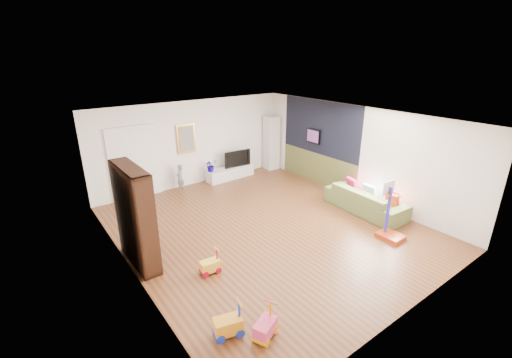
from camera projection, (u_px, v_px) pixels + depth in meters
floor at (266, 227)px, 8.52m from camera, size 6.50×7.50×0.00m
ceiling at (267, 119)px, 7.57m from camera, size 6.50×7.50×0.00m
wall_back at (193, 143)px, 10.86m from camera, size 6.50×0.00×2.70m
wall_front at (418, 243)px, 5.22m from camera, size 6.50×0.00×2.70m
wall_left at (126, 212)px, 6.23m from camera, size 0.00×7.50×2.70m
wall_right at (355, 153)px, 9.85m from camera, size 0.00×7.50×2.70m
navy_accent at (320, 128)px, 10.72m from camera, size 0.01×3.20×1.70m
olive_wainscot at (317, 168)px, 11.20m from camera, size 0.01×3.20×1.00m
doorway at (135, 164)px, 9.88m from camera, size 1.45×0.06×2.10m
painting_back at (186, 139)px, 10.62m from camera, size 0.62×0.06×0.92m
artwork_right at (313, 136)px, 10.94m from camera, size 0.04×0.56×0.46m
media_console at (230, 173)px, 11.69m from camera, size 1.74×0.51×0.40m
tall_cabinet at (271, 143)px, 12.43m from camera, size 0.48×0.48×1.94m
bookshelf at (135, 217)px, 6.75m from camera, size 0.39×1.42×2.07m
sofa at (365, 200)px, 9.23m from camera, size 0.98×2.28×0.65m
basketball_hoop at (394, 212)px, 7.76m from camera, size 0.48×0.58×1.37m
ride_on_yellow at (210, 262)px, 6.66m from camera, size 0.40×0.27×0.50m
ride_on_orange at (228, 320)px, 5.17m from camera, size 0.49×0.37×0.57m
ride_on_pink at (265, 323)px, 5.14m from camera, size 0.47×0.40×0.54m
child at (180, 177)px, 10.62m from camera, size 0.37×0.36×0.85m
tv at (236, 158)px, 11.67m from camera, size 0.98×0.18×0.56m
vase_plant at (211, 165)px, 11.14m from camera, size 0.40×0.36×0.42m
pillow_left at (392, 200)px, 8.79m from camera, size 0.16×0.39×0.37m
pillow_center at (370, 192)px, 9.31m from camera, size 0.12×0.39×0.39m
pillow_right at (352, 185)px, 9.77m from camera, size 0.22×0.41×0.40m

